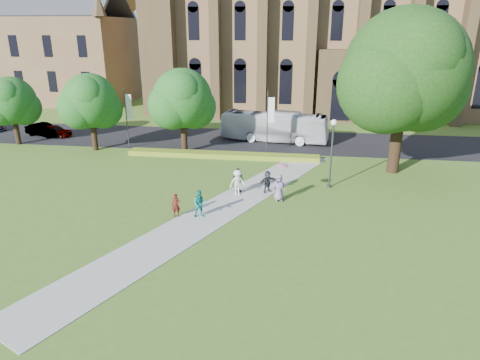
# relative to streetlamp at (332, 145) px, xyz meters

# --- Properties ---
(ground) EXTENTS (160.00, 160.00, 0.00)m
(ground) POSITION_rel_streetlamp_xyz_m (-7.50, -6.50, -3.30)
(ground) COLOR #466B20
(ground) RESTS_ON ground
(road) EXTENTS (160.00, 10.00, 0.02)m
(road) POSITION_rel_streetlamp_xyz_m (-7.50, 13.50, -3.29)
(road) COLOR black
(road) RESTS_ON ground
(footpath) EXTENTS (15.58, 28.54, 0.04)m
(footpath) POSITION_rel_streetlamp_xyz_m (-7.50, -5.50, -3.28)
(footpath) COLOR #B2B2A8
(footpath) RESTS_ON ground
(flower_hedge) EXTENTS (18.00, 1.40, 0.45)m
(flower_hedge) POSITION_rel_streetlamp_xyz_m (-9.50, 6.70, -3.07)
(flower_hedge) COLOR #A8A021
(flower_hedge) RESTS_ON ground
(cathedral) EXTENTS (52.60, 18.25, 28.00)m
(cathedral) POSITION_rel_streetlamp_xyz_m (2.50, 33.23, 9.69)
(cathedral) COLOR brown
(cathedral) RESTS_ON ground
(building_west) EXTENTS (22.00, 14.00, 18.30)m
(building_west) POSITION_rel_streetlamp_xyz_m (-41.50, 35.50, 5.91)
(building_west) COLOR brown
(building_west) RESTS_ON ground
(streetlamp) EXTENTS (0.44, 0.44, 5.24)m
(streetlamp) POSITION_rel_streetlamp_xyz_m (0.00, 0.00, 0.00)
(streetlamp) COLOR #38383D
(streetlamp) RESTS_ON ground
(large_tree) EXTENTS (9.60, 9.60, 13.20)m
(large_tree) POSITION_rel_streetlamp_xyz_m (5.50, 4.50, 5.07)
(large_tree) COLOR #332114
(large_tree) RESTS_ON ground
(street_tree_0) EXTENTS (5.20, 5.20, 7.50)m
(street_tree_0) POSITION_rel_streetlamp_xyz_m (-22.50, 7.50, 1.58)
(street_tree_0) COLOR #332114
(street_tree_0) RESTS_ON ground
(street_tree_1) EXTENTS (5.60, 5.60, 8.05)m
(street_tree_1) POSITION_rel_streetlamp_xyz_m (-13.50, 8.00, 1.93)
(street_tree_1) COLOR #332114
(street_tree_1) RESTS_ON ground
(street_tree_2) EXTENTS (4.80, 4.80, 6.95)m
(street_tree_2) POSITION_rel_streetlamp_xyz_m (-31.50, 8.50, 1.23)
(street_tree_2) COLOR #332114
(street_tree_2) RESTS_ON ground
(banner_pole_0) EXTENTS (0.70, 0.10, 6.00)m
(banner_pole_0) POSITION_rel_streetlamp_xyz_m (-5.39, 8.70, 0.09)
(banner_pole_0) COLOR #38383D
(banner_pole_0) RESTS_ON ground
(banner_pole_1) EXTENTS (0.70, 0.10, 6.00)m
(banner_pole_1) POSITION_rel_streetlamp_xyz_m (-19.39, 8.70, 0.09)
(banner_pole_1) COLOR #38383D
(banner_pole_1) RESTS_ON ground
(tour_coach) EXTENTS (11.64, 4.39, 3.17)m
(tour_coach) POSITION_rel_streetlamp_xyz_m (-5.12, 13.42, -1.69)
(tour_coach) COLOR white
(tour_coach) RESTS_ON road
(car_0) EXTENTS (4.00, 2.11, 1.30)m
(car_0) POSITION_rel_streetlamp_xyz_m (-29.49, 12.10, -2.63)
(car_0) COLOR gray
(car_0) RESTS_ON road
(car_1) EXTENTS (4.63, 2.78, 1.44)m
(car_1) POSITION_rel_streetlamp_xyz_m (-30.81, 12.11, -2.56)
(car_1) COLOR gray
(car_1) RESTS_ON road
(pedestrian_0) EXTENTS (0.59, 0.42, 1.53)m
(pedestrian_0) POSITION_rel_streetlamp_xyz_m (-10.05, -6.91, -2.49)
(pedestrian_0) COLOR #4D1411
(pedestrian_0) RESTS_ON footpath
(pedestrian_1) EXTENTS (1.02, 0.89, 1.81)m
(pedestrian_1) POSITION_rel_streetlamp_xyz_m (-8.51, -6.80, -2.35)
(pedestrian_1) COLOR #187A73
(pedestrian_1) RESTS_ON footpath
(pedestrian_2) EXTENTS (1.39, 1.21, 1.87)m
(pedestrian_2) POSITION_rel_streetlamp_xyz_m (-6.71, -2.57, -2.32)
(pedestrian_2) COLOR white
(pedestrian_2) RESTS_ON footpath
(pedestrian_3) EXTENTS (1.02, 1.11, 1.82)m
(pedestrian_3) POSITION_rel_streetlamp_xyz_m (-6.79, -2.05, -2.34)
(pedestrian_3) COLOR black
(pedestrian_3) RESTS_ON footpath
(pedestrian_4) EXTENTS (1.02, 0.77, 1.88)m
(pedestrian_4) POSITION_rel_streetlamp_xyz_m (-3.67, -3.27, -2.32)
(pedestrian_4) COLOR slate
(pedestrian_4) RESTS_ON footpath
(pedestrian_5) EXTENTS (1.46, 1.37, 1.64)m
(pedestrian_5) POSITION_rel_streetlamp_xyz_m (-4.60, -1.79, -2.44)
(pedestrian_5) COLOR #2A2B32
(pedestrian_5) RESTS_ON footpath
(parasol) EXTENTS (1.09, 1.09, 0.72)m
(parasol) POSITION_rel_streetlamp_xyz_m (-3.49, -3.17, -1.01)
(parasol) COLOR #D99C99
(parasol) RESTS_ON pedestrian_4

